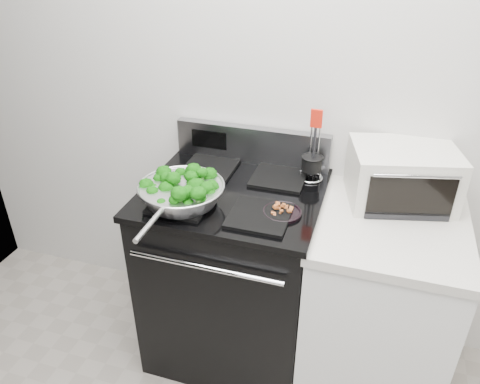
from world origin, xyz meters
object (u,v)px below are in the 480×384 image
at_px(utensil_holder, 312,167).
at_px(toaster_oven, 402,175).
at_px(skillet, 181,192).
at_px(bacon_plate, 282,210).
at_px(gas_range, 234,271).

xyz_separation_m(utensil_holder, toaster_oven, (0.39, -0.02, 0.03)).
height_order(skillet, utensil_holder, utensil_holder).
distance_m(skillet, utensil_holder, 0.61).
bearing_deg(utensil_holder, skillet, -140.13).
bearing_deg(skillet, utensil_holder, 38.41).
xyz_separation_m(bacon_plate, toaster_oven, (0.45, 0.31, 0.08)).
bearing_deg(utensil_holder, bacon_plate, -98.81).
xyz_separation_m(skillet, toaster_oven, (0.87, 0.36, 0.04)).
relative_size(skillet, bacon_plate, 3.62).
bearing_deg(gas_range, toaster_oven, 14.89).
bearing_deg(utensil_holder, gas_range, -144.64).
xyz_separation_m(skillet, bacon_plate, (0.42, 0.05, -0.04)).
distance_m(gas_range, skillet, 0.57).
bearing_deg(toaster_oven, utensil_holder, 162.53).
bearing_deg(toaster_oven, gas_range, -179.07).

